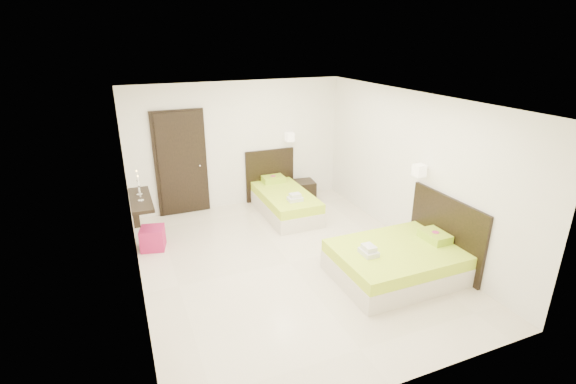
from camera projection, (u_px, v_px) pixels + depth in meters
name	position (u px, v px, depth m)	size (l,w,h in m)	color
floor	(289.00, 262.00, 6.73)	(5.50, 5.50, 0.00)	beige
bed_single	(284.00, 200.00, 8.53)	(1.09, 1.82, 1.50)	beige
bed_double	(400.00, 259.00, 6.29)	(1.84, 1.57, 1.52)	beige
nightstand	(302.00, 191.00, 9.14)	(0.51, 0.46, 0.46)	black
ottoman	(153.00, 238.00, 7.11)	(0.39, 0.39, 0.39)	#A01547
door	(181.00, 164.00, 8.26)	(1.02, 0.15, 2.14)	black
console_shelf	(140.00, 200.00, 7.07)	(0.35, 1.20, 0.78)	black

